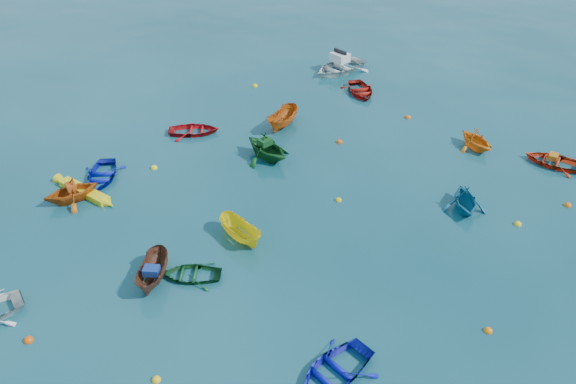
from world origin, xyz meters
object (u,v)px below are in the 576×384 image
at_px(dinghy_blue_sw, 102,178).
at_px(motorboat_white, 339,71).
at_px(kayak_yellow, 85,194).

xyz_separation_m(dinghy_blue_sw, motorboat_white, (5.27, 19.00, 0.00)).
bearing_deg(motorboat_white, kayak_yellow, -81.89).
height_order(dinghy_blue_sw, motorboat_white, motorboat_white).
bearing_deg(dinghy_blue_sw, kayak_yellow, -112.81).
xyz_separation_m(kayak_yellow, motorboat_white, (5.05, 20.49, 0.00)).
relative_size(dinghy_blue_sw, kayak_yellow, 0.76).
bearing_deg(kayak_yellow, motorboat_white, -6.20).
relative_size(kayak_yellow, motorboat_white, 0.90).
distance_m(kayak_yellow, motorboat_white, 21.10).
height_order(dinghy_blue_sw, kayak_yellow, dinghy_blue_sw).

